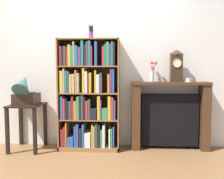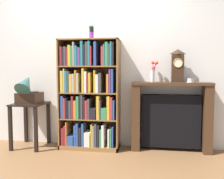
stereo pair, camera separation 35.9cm
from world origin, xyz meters
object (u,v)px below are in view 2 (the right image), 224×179
(bookshelf, at_px, (88,97))
(side_table_left, at_px, (30,115))
(cup_stack, at_px, (91,33))
(teacup_with_saucer, at_px, (190,80))
(flower_vase, at_px, (153,71))
(fireplace_mantel, at_px, (171,117))
(gramophone, at_px, (28,91))
(mantel_clock, at_px, (178,66))

(bookshelf, xyz_separation_m, side_table_left, (-0.88, -0.06, -0.27))
(bookshelf, xyz_separation_m, cup_stack, (0.04, 0.03, 0.93))
(teacup_with_saucer, bearing_deg, cup_stack, -178.96)
(flower_vase, bearing_deg, bookshelf, -175.88)
(bookshelf, xyz_separation_m, fireplace_mantel, (1.19, 0.08, -0.28))
(gramophone, xyz_separation_m, teacup_with_saucer, (2.32, 0.17, 0.16))
(cup_stack, distance_m, gramophone, 1.26)
(fireplace_mantel, xyz_separation_m, teacup_with_saucer, (0.25, -0.02, 0.53))
(cup_stack, distance_m, teacup_with_saucer, 1.55)
(fireplace_mantel, height_order, flower_vase, flower_vase)
(bookshelf, height_order, mantel_clock, bookshelf)
(bookshelf, relative_size, teacup_with_saucer, 12.72)
(side_table_left, height_order, fireplace_mantel, fireplace_mantel)
(fireplace_mantel, bearing_deg, side_table_left, -176.12)
(cup_stack, bearing_deg, side_table_left, -174.32)
(flower_vase, distance_m, teacup_with_saucer, 0.52)
(flower_vase, bearing_deg, gramophone, -174.31)
(bookshelf, distance_m, flower_vase, 1.02)
(bookshelf, bearing_deg, cup_stack, 32.16)
(cup_stack, height_order, mantel_clock, cup_stack)
(mantel_clock, relative_size, flower_vase, 1.53)
(bookshelf, xyz_separation_m, mantel_clock, (1.27, 0.05, 0.46))
(side_table_left, relative_size, mantel_clock, 1.45)
(cup_stack, xyz_separation_m, gramophone, (-0.93, -0.14, -0.84))
(mantel_clock, bearing_deg, fireplace_mantel, 162.16)
(fireplace_mantel, bearing_deg, gramophone, -174.75)
(side_table_left, relative_size, teacup_with_saucer, 5.30)
(bookshelf, height_order, cup_stack, cup_stack)
(gramophone, xyz_separation_m, fireplace_mantel, (2.07, 0.19, -0.37))
(bookshelf, bearing_deg, side_table_left, -175.86)
(gramophone, bearing_deg, teacup_with_saucer, 4.13)
(bookshelf, height_order, teacup_with_saucer, bookshelf)
(mantel_clock, xyz_separation_m, flower_vase, (-0.33, 0.02, -0.07))
(bookshelf, bearing_deg, gramophone, -172.64)
(fireplace_mantel, xyz_separation_m, flower_vase, (-0.25, -0.01, 0.66))
(gramophone, xyz_separation_m, mantel_clock, (2.15, 0.17, 0.36))
(cup_stack, xyz_separation_m, teacup_with_saucer, (1.39, 0.03, -0.68))
(bookshelf, bearing_deg, fireplace_mantel, 3.68)
(bookshelf, distance_m, side_table_left, 0.93)
(flower_vase, xyz_separation_m, teacup_with_saucer, (0.50, -0.01, -0.14))
(gramophone, distance_m, fireplace_mantel, 2.12)
(bookshelf, bearing_deg, flower_vase, 4.12)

